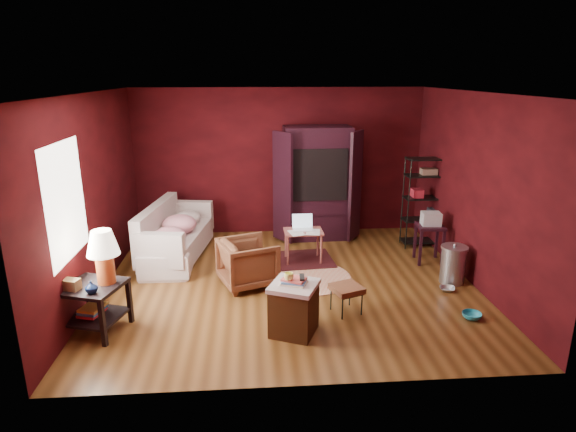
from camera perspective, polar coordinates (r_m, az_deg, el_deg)
The scene contains 18 objects.
room at distance 6.88m, azimuth -0.20°, elevation 2.70°, with size 5.54×5.04×2.84m.
sofa at distance 8.36m, azimuth -13.50°, elevation -2.43°, with size 2.01×0.59×0.79m, color beige.
armchair at distance 7.18m, azimuth -4.79°, elevation -5.27°, with size 0.75×0.71×0.78m, color black.
pet_bowl_steel at distance 7.44m, azimuth 18.41°, elevation -7.62°, with size 0.22×0.05×0.22m, color #ADAFB3.
pet_bowl_turquoise at distance 6.75m, azimuth 21.02°, elevation -10.34°, with size 0.25×0.08×0.25m, color teal.
vase at distance 6.05m, azimuth -22.28°, elevation -7.82°, with size 0.15×0.15×0.15m, color #0C1A3C.
mug at distance 5.68m, azimuth 0.10°, elevation -7.08°, with size 0.11×0.09×0.11m, color #FFFD7C.
side_table at distance 6.23m, azimuth -21.53°, elevation -6.18°, with size 0.81×0.81×1.28m.
sofa_cushions at distance 8.38m, azimuth -13.43°, elevation -2.19°, with size 1.11×2.14×0.85m.
hamper at distance 5.91m, azimuth 0.71°, elevation -10.78°, with size 0.70×0.70×0.75m.
footstool at distance 6.43m, azimuth 6.97°, elevation -8.65°, with size 0.48×0.48×0.38m.
rug_round at distance 7.54m, azimuth 2.39°, elevation -7.27°, with size 1.42×1.42×0.01m.
rug_oriental at distance 8.17m, azimuth 0.62°, elevation -5.22°, with size 1.39×0.99×0.01m.
laptop_desk at distance 8.00m, azimuth 1.82°, elevation -2.12°, with size 0.64×0.52×0.79m.
tv_armoire at distance 9.05m, azimuth 3.45°, elevation 4.14°, with size 1.67×0.90×2.12m.
wire_shelving at distance 8.98m, azimuth 16.15°, elevation 2.02°, with size 0.80×0.35×1.63m.
small_stand at distance 8.28m, azimuth 16.53°, elevation -1.04°, with size 0.47×0.47×0.86m.
trash_can at distance 7.68m, azimuth 18.97°, elevation -5.43°, with size 0.45×0.45×0.62m.
Camera 1 is at (-0.52, -6.67, 3.07)m, focal length 30.00 mm.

